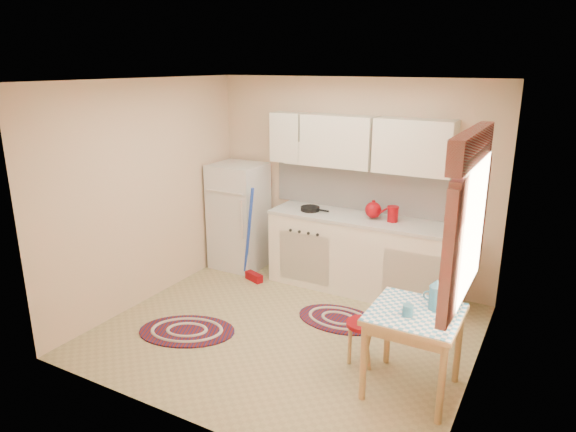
# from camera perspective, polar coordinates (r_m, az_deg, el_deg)

# --- Properties ---
(room_shell) EXTENTS (3.64, 3.60, 2.52)m
(room_shell) POSITION_cam_1_polar(r_m,az_deg,el_deg) (4.99, 2.89, 4.43)
(room_shell) COLOR tan
(room_shell) RESTS_ON ground
(fridge) EXTENTS (0.65, 0.60, 1.40)m
(fridge) POSITION_cam_1_polar(r_m,az_deg,el_deg) (6.84, -5.47, -0.00)
(fridge) COLOR silver
(fridge) RESTS_ON ground
(broom) EXTENTS (0.30, 0.21, 1.20)m
(broom) POSITION_cam_1_polar(r_m,az_deg,el_deg) (6.36, -3.89, -2.21)
(broom) COLOR #1D3EB9
(broom) RESTS_ON ground
(base_cabinets) EXTENTS (2.25, 0.60, 0.88)m
(base_cabinets) POSITION_cam_1_polar(r_m,az_deg,el_deg) (6.21, 8.24, -4.40)
(base_cabinets) COLOR white
(base_cabinets) RESTS_ON ground
(countertop) EXTENTS (2.27, 0.62, 0.04)m
(countertop) POSITION_cam_1_polar(r_m,az_deg,el_deg) (6.06, 8.42, -0.33)
(countertop) COLOR beige
(countertop) RESTS_ON base_cabinets
(frying_pan) EXTENTS (0.24, 0.24, 0.05)m
(frying_pan) POSITION_cam_1_polar(r_m,az_deg,el_deg) (6.26, 2.48, 0.81)
(frying_pan) COLOR black
(frying_pan) RESTS_ON countertop
(red_kettle) EXTENTS (0.25, 0.24, 0.21)m
(red_kettle) POSITION_cam_1_polar(r_m,az_deg,el_deg) (5.99, 9.45, 0.67)
(red_kettle) COLOR maroon
(red_kettle) RESTS_ON countertop
(red_canister) EXTENTS (0.15, 0.15, 0.16)m
(red_canister) POSITION_cam_1_polar(r_m,az_deg,el_deg) (5.93, 11.56, 0.13)
(red_canister) COLOR maroon
(red_canister) RESTS_ON countertop
(table) EXTENTS (0.72, 0.72, 0.72)m
(table) POSITION_cam_1_polar(r_m,az_deg,el_deg) (4.50, 13.64, -14.44)
(table) COLOR tan
(table) RESTS_ON ground
(stool) EXTENTS (0.36, 0.36, 0.42)m
(stool) POSITION_cam_1_polar(r_m,az_deg,el_deg) (4.84, 8.22, -13.80)
(stool) COLOR maroon
(stool) RESTS_ON ground
(coffee_pot) EXTENTS (0.14, 0.12, 0.28)m
(coffee_pot) POSITION_cam_1_polar(r_m,az_deg,el_deg) (4.35, 16.13, -8.37)
(coffee_pot) COLOR #2C6786
(coffee_pot) RESTS_ON table
(mug) EXTENTS (0.10, 0.10, 0.10)m
(mug) POSITION_cam_1_polar(r_m,az_deg,el_deg) (4.23, 13.18, -10.22)
(mug) COLOR #2C6786
(mug) RESTS_ON table
(rug_center) EXTENTS (0.92, 0.62, 0.02)m
(rug_center) POSITION_cam_1_polar(r_m,az_deg,el_deg) (5.65, 5.68, -11.34)
(rug_center) COLOR maroon
(rug_center) RESTS_ON ground
(rug_left) EXTENTS (1.17, 1.00, 0.02)m
(rug_left) POSITION_cam_1_polar(r_m,az_deg,el_deg) (5.50, -11.16, -12.42)
(rug_left) COLOR maroon
(rug_left) RESTS_ON ground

